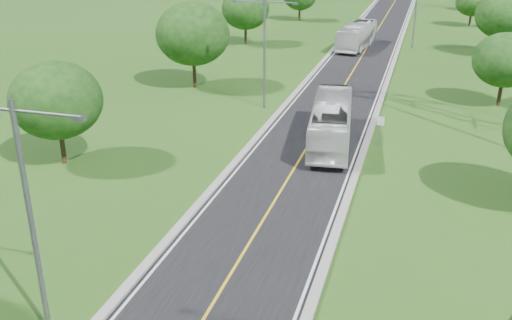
% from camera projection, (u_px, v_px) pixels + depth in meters
% --- Properties ---
extents(ground, '(260.00, 260.00, 0.00)m').
position_uv_depth(ground, '(351.00, 75.00, 64.89)').
color(ground, '#244A15').
rests_on(ground, ground).
extents(road, '(8.00, 150.00, 0.06)m').
position_uv_depth(road, '(357.00, 64.00, 70.20)').
color(road, black).
rests_on(road, ground).
extents(curb_left, '(0.50, 150.00, 0.22)m').
position_uv_depth(curb_left, '(323.00, 61.00, 71.30)').
color(curb_left, gray).
rests_on(curb_left, ground).
extents(curb_right, '(0.50, 150.00, 0.22)m').
position_uv_depth(curb_right, '(393.00, 65.00, 69.04)').
color(curb_right, gray).
rests_on(curb_right, ground).
extents(speed_limit_sign, '(0.55, 0.09, 2.40)m').
position_uv_depth(speed_limit_sign, '(380.00, 126.00, 43.39)').
color(speed_limit_sign, slate).
rests_on(speed_limit_sign, ground).
extents(streetlight_near_left, '(5.90, 0.25, 10.00)m').
position_uv_depth(streetlight_near_left, '(28.00, 202.00, 21.67)').
color(streetlight_near_left, slate).
rests_on(streetlight_near_left, ground).
extents(streetlight_mid_left, '(5.90, 0.25, 10.00)m').
position_uv_depth(streetlight_mid_left, '(264.00, 44.00, 50.93)').
color(streetlight_mid_left, slate).
rests_on(streetlight_mid_left, ground).
extents(streetlight_far_right, '(5.90, 0.25, 10.00)m').
position_uv_depth(streetlight_far_right, '(416.00, 4.00, 77.01)').
color(streetlight_far_right, slate).
rests_on(streetlight_far_right, ground).
extents(tree_lb, '(6.30, 6.30, 7.33)m').
position_uv_depth(tree_lb, '(56.00, 100.00, 39.00)').
color(tree_lb, black).
rests_on(tree_lb, ground).
extents(tree_lc, '(7.56, 7.56, 8.79)m').
position_uv_depth(tree_lc, '(193.00, 34.00, 57.89)').
color(tree_lc, black).
rests_on(tree_lc, ground).
extents(tree_ld, '(6.72, 6.72, 7.82)m').
position_uv_depth(tree_ld, '(245.00, 9.00, 79.93)').
color(tree_ld, black).
rests_on(tree_ld, ground).
extents(tree_rc, '(5.88, 5.88, 6.84)m').
position_uv_depth(tree_rc, '(505.00, 60.00, 52.18)').
color(tree_rc, black).
rests_on(tree_rc, ground).
extents(tree_rd, '(7.14, 7.14, 8.30)m').
position_uv_depth(tree_rd, '(504.00, 15.00, 72.58)').
color(tree_rd, black).
rests_on(tree_rd, ground).
extents(tree_re, '(5.46, 5.46, 6.35)m').
position_uv_depth(tree_re, '(472.00, 2.00, 94.99)').
color(tree_re, black).
rests_on(tree_re, ground).
extents(bus_outbound, '(4.37, 12.56, 3.43)m').
position_uv_depth(bus_outbound, '(331.00, 122.00, 43.76)').
color(bus_outbound, silver).
rests_on(bus_outbound, road).
extents(bus_inbound, '(4.30, 12.57, 3.43)m').
position_uv_depth(bus_inbound, '(357.00, 35.00, 78.52)').
color(bus_inbound, silver).
rests_on(bus_inbound, road).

